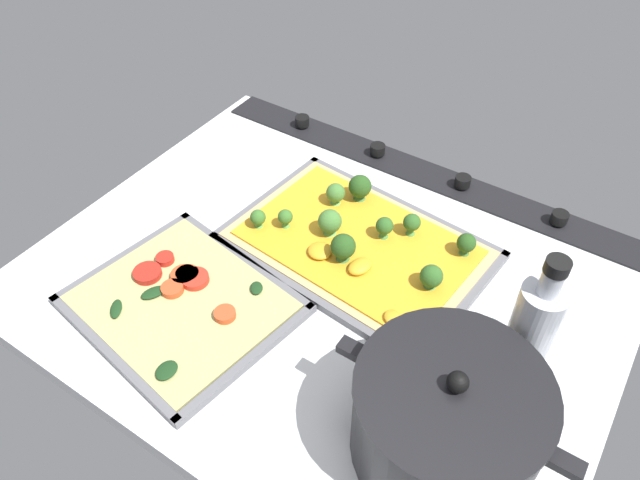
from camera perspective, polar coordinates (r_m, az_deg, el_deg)
ground_plane at (r=93.13cm, az=0.54°, el=-4.13°), size 85.74×68.80×3.00cm
stove_control_panel at (r=112.03cm, az=9.26°, el=6.57°), size 82.31×7.00×2.60cm
baking_tray_front at (r=95.96cm, az=3.53°, el=-0.76°), size 41.98×30.43×1.30cm
broccoli_pizza at (r=95.02cm, az=3.64°, el=-0.03°), size 39.37×27.82×5.99cm
baking_tray_back at (r=90.15cm, az=-12.93°, el=-6.05°), size 33.10×29.53×1.30cm
veggie_pizza_back at (r=89.89cm, az=-13.02°, el=-5.55°), size 30.35×26.78×1.90cm
cooking_pot at (r=72.32cm, az=11.93°, el=-16.18°), size 28.77×22.01×15.09cm
oil_bottle at (r=78.28cm, az=19.26°, el=-8.35°), size 5.65×5.65×21.81cm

